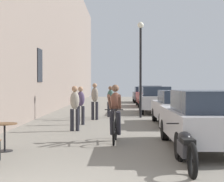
{
  "coord_description": "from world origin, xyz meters",
  "views": [
    {
      "loc": [
        0.88,
        -5.42,
        1.73
      ],
      "look_at": [
        0.45,
        17.55,
        1.28
      ],
      "focal_mm": 58.55,
      "sensor_mm": 36.0,
      "label": 1
    }
  ],
  "objects_px": {
    "pedestrian_near": "(75,106)",
    "parked_car_nearest": "(204,119)",
    "pedestrian_far": "(95,99)",
    "pedestrian_mid": "(81,103)",
    "cafe_table_mid": "(5,131)",
    "parked_car_fourth": "(149,96)",
    "parked_car_second": "(177,107)",
    "parked_car_fifth": "(143,94)",
    "parked_car_third": "(155,99)",
    "cyclist_on_bicycle": "(115,115)",
    "parked_motorcycle": "(186,149)",
    "street_lamp": "(141,57)",
    "pedestrian_furthest": "(110,100)"
  },
  "relations": [
    {
      "from": "pedestrian_far",
      "to": "pedestrian_furthest",
      "type": "bearing_deg",
      "value": 65.58
    },
    {
      "from": "street_lamp",
      "to": "parked_car_third",
      "type": "distance_m",
      "value": 3.91
    },
    {
      "from": "cyclist_on_bicycle",
      "to": "parked_car_fifth",
      "type": "xyz_separation_m",
      "value": [
        2.34,
        23.14,
        -0.04
      ]
    },
    {
      "from": "pedestrian_mid",
      "to": "parked_car_second",
      "type": "xyz_separation_m",
      "value": [
        4.06,
        0.05,
        -0.16
      ]
    },
    {
      "from": "parked_car_second",
      "to": "parked_car_third",
      "type": "height_order",
      "value": "parked_car_third"
    },
    {
      "from": "pedestrian_furthest",
      "to": "parked_car_fourth",
      "type": "xyz_separation_m",
      "value": [
        2.78,
        8.93,
        -0.09
      ]
    },
    {
      "from": "street_lamp",
      "to": "parked_motorcycle",
      "type": "bearing_deg",
      "value": -88.73
    },
    {
      "from": "pedestrian_furthest",
      "to": "parked_motorcycle",
      "type": "distance_m",
      "value": 11.79
    },
    {
      "from": "cyclist_on_bicycle",
      "to": "parked_car_second",
      "type": "height_order",
      "value": "cyclist_on_bicycle"
    },
    {
      "from": "pedestrian_near",
      "to": "street_lamp",
      "type": "distance_m",
      "value": 6.43
    },
    {
      "from": "cafe_table_mid",
      "to": "cyclist_on_bicycle",
      "type": "relative_size",
      "value": 0.41
    },
    {
      "from": "parked_car_second",
      "to": "parked_car_fifth",
      "type": "bearing_deg",
      "value": 90.66
    },
    {
      "from": "cafe_table_mid",
      "to": "pedestrian_near",
      "type": "distance_m",
      "value": 4.29
    },
    {
      "from": "cyclist_on_bicycle",
      "to": "parked_car_nearest",
      "type": "xyz_separation_m",
      "value": [
        2.35,
        -1.22,
        -0.0
      ]
    },
    {
      "from": "street_lamp",
      "to": "parked_car_fourth",
      "type": "relative_size",
      "value": 1.1
    },
    {
      "from": "pedestrian_far",
      "to": "parked_car_fourth",
      "type": "relative_size",
      "value": 0.39
    },
    {
      "from": "pedestrian_near",
      "to": "cafe_table_mid",
      "type": "bearing_deg",
      "value": -107.85
    },
    {
      "from": "pedestrian_mid",
      "to": "parked_car_fourth",
      "type": "xyz_separation_m",
      "value": [
        3.96,
        12.64,
        -0.09
      ]
    },
    {
      "from": "parked_car_nearest",
      "to": "parked_car_second",
      "type": "distance_m",
      "value": 5.79
    },
    {
      "from": "pedestrian_near",
      "to": "pedestrian_far",
      "type": "distance_m",
      "value": 4.21
    },
    {
      "from": "cafe_table_mid",
      "to": "parked_car_nearest",
      "type": "bearing_deg",
      "value": 4.25
    },
    {
      "from": "pedestrian_far",
      "to": "parked_car_nearest",
      "type": "distance_m",
      "value": 8.57
    },
    {
      "from": "pedestrian_far",
      "to": "parked_motorcycle",
      "type": "distance_m",
      "value": 10.38
    },
    {
      "from": "cyclist_on_bicycle",
      "to": "parked_motorcycle",
      "type": "relative_size",
      "value": 0.82
    },
    {
      "from": "pedestrian_near",
      "to": "parked_car_fifth",
      "type": "relative_size",
      "value": 0.4
    },
    {
      "from": "parked_car_third",
      "to": "parked_car_fourth",
      "type": "xyz_separation_m",
      "value": [
        0.17,
        6.31,
        0.01
      ]
    },
    {
      "from": "cafe_table_mid",
      "to": "parked_car_second",
      "type": "xyz_separation_m",
      "value": [
        5.37,
        6.17,
        0.24
      ]
    },
    {
      "from": "parked_car_fourth",
      "to": "parked_car_fifth",
      "type": "relative_size",
      "value": 1.07
    },
    {
      "from": "parked_car_fifth",
      "to": "cafe_table_mid",
      "type": "bearing_deg",
      "value": -101.76
    },
    {
      "from": "cafe_table_mid",
      "to": "parked_car_fourth",
      "type": "xyz_separation_m",
      "value": [
        5.27,
        18.76,
        0.3
      ]
    },
    {
      "from": "pedestrian_mid",
      "to": "parked_car_second",
      "type": "bearing_deg",
      "value": 0.77
    },
    {
      "from": "parked_car_fourth",
      "to": "parked_car_fifth",
      "type": "xyz_separation_m",
      "value": [
        -0.11,
        5.98,
        -0.06
      ]
    },
    {
      "from": "street_lamp",
      "to": "parked_car_fourth",
      "type": "distance_m",
      "value": 9.65
    },
    {
      "from": "street_lamp",
      "to": "parked_car_fourth",
      "type": "height_order",
      "value": "street_lamp"
    },
    {
      "from": "parked_car_nearest",
      "to": "parked_car_fifth",
      "type": "bearing_deg",
      "value": 90.03
    },
    {
      "from": "pedestrian_mid",
      "to": "street_lamp",
      "type": "xyz_separation_m",
      "value": [
        2.73,
        3.35,
        2.2
      ]
    },
    {
      "from": "pedestrian_mid",
      "to": "pedestrian_far",
      "type": "xyz_separation_m",
      "value": [
        0.46,
        2.13,
        0.08
      ]
    },
    {
      "from": "pedestrian_near",
      "to": "street_lamp",
      "type": "relative_size",
      "value": 0.34
    },
    {
      "from": "pedestrian_near",
      "to": "parked_car_fourth",
      "type": "xyz_separation_m",
      "value": [
        3.96,
        14.7,
        -0.11
      ]
    },
    {
      "from": "pedestrian_far",
      "to": "pedestrian_mid",
      "type": "bearing_deg",
      "value": -102.18
    },
    {
      "from": "pedestrian_mid",
      "to": "parked_motorcycle",
      "type": "height_order",
      "value": "pedestrian_mid"
    },
    {
      "from": "pedestrian_near",
      "to": "street_lamp",
      "type": "height_order",
      "value": "street_lamp"
    },
    {
      "from": "pedestrian_furthest",
      "to": "parked_car_fifth",
      "type": "bearing_deg",
      "value": 79.87
    },
    {
      "from": "cyclist_on_bicycle",
      "to": "pedestrian_mid",
      "type": "distance_m",
      "value": 4.76
    },
    {
      "from": "pedestrian_near",
      "to": "parked_car_nearest",
      "type": "bearing_deg",
      "value": -43.66
    },
    {
      "from": "pedestrian_furthest",
      "to": "parked_car_second",
      "type": "distance_m",
      "value": 4.66
    },
    {
      "from": "pedestrian_far",
      "to": "street_lamp",
      "type": "xyz_separation_m",
      "value": [
        2.27,
        1.22,
        2.11
      ]
    },
    {
      "from": "parked_car_nearest",
      "to": "parked_car_fourth",
      "type": "height_order",
      "value": "parked_car_fourth"
    },
    {
      "from": "street_lamp",
      "to": "parked_motorcycle",
      "type": "height_order",
      "value": "street_lamp"
    },
    {
      "from": "parked_car_nearest",
      "to": "parked_car_second",
      "type": "xyz_separation_m",
      "value": [
        0.2,
        5.79,
        -0.05
      ]
    }
  ]
}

